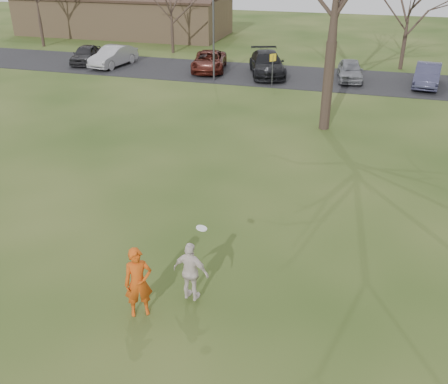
{
  "coord_description": "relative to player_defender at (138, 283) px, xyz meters",
  "views": [
    {
      "loc": [
        3.73,
        -9.02,
        8.32
      ],
      "look_at": [
        0.0,
        4.0,
        1.5
      ],
      "focal_mm": 40.09,
      "sensor_mm": 36.0,
      "label": 1
    }
  ],
  "objects": [
    {
      "name": "ground",
      "position": [
        0.96,
        0.18,
        -0.94
      ],
      "size": [
        120.0,
        120.0,
        0.0
      ],
      "primitive_type": "plane",
      "color": "#1E380F",
      "rests_on": "ground"
    },
    {
      "name": "lamp_post",
      "position": [
        -5.04,
        22.68,
        3.03
      ],
      "size": [
        0.34,
        0.34,
        6.27
      ],
      "color": "#47474C",
      "rests_on": "ground"
    },
    {
      "name": "small_tree_row",
      "position": [
        5.35,
        30.24,
        2.96
      ],
      "size": [
        55.0,
        5.9,
        8.5
      ],
      "color": "#352821",
      "rests_on": "ground"
    },
    {
      "name": "car_0",
      "position": [
        -15.8,
        24.98,
        -0.24
      ],
      "size": [
        2.27,
        4.11,
        1.32
      ],
      "primitive_type": "imported",
      "rotation": [
        0.0,
        0.0,
        0.19
      ],
      "color": "#252427",
      "rests_on": "parking_strip"
    },
    {
      "name": "building",
      "position": [
        -19.04,
        38.18,
        1.0
      ],
      "size": [
        20.6,
        8.5,
        5.14
      ],
      "color": "#8C6D4C",
      "rests_on": "ground"
    },
    {
      "name": "car_5",
      "position": [
        8.37,
        24.95,
        -0.19
      ],
      "size": [
        1.99,
        4.41,
        1.41
      ],
      "primitive_type": "imported",
      "rotation": [
        0.0,
        0.0,
        -0.12
      ],
      "color": "#34344E",
      "rests_on": "parking_strip"
    },
    {
      "name": "car_4",
      "position": [
        3.59,
        25.18,
        -0.24
      ],
      "size": [
        1.98,
        4.02,
        1.32
      ],
      "primitive_type": "imported",
      "rotation": [
        0.0,
        0.0,
        0.11
      ],
      "color": "gray",
      "rests_on": "parking_strip"
    },
    {
      "name": "car_3",
      "position": [
        -1.97,
        25.07,
        -0.12
      ],
      "size": [
        3.67,
        5.72,
        1.54
      ],
      "primitive_type": "imported",
      "rotation": [
        0.0,
        0.0,
        0.31
      ],
      "color": "black",
      "rests_on": "parking_strip"
    },
    {
      "name": "car_1",
      "position": [
        -13.38,
        24.68,
        -0.18
      ],
      "size": [
        2.17,
        4.53,
        1.43
      ],
      "primitive_type": "imported",
      "rotation": [
        0.0,
        0.0,
        -0.15
      ],
      "color": "#9C9AA0",
      "rests_on": "parking_strip"
    },
    {
      "name": "car_2",
      "position": [
        -6.18,
        25.26,
        -0.23
      ],
      "size": [
        3.11,
        5.12,
        1.33
      ],
      "primitive_type": "imported",
      "rotation": [
        0.0,
        0.0,
        0.2
      ],
      "color": "#4A1811",
      "rests_on": "parking_strip"
    },
    {
      "name": "sign_yellow",
      "position": [
        -1.04,
        22.18,
        0.51
      ],
      "size": [
        0.35,
        0.35,
        2.08
      ],
      "color": "#47474C",
      "rests_on": "ground"
    },
    {
      "name": "player_defender",
      "position": [
        0.0,
        0.0,
        0.0
      ],
      "size": [
        0.82,
        0.73,
        1.87
      ],
      "primitive_type": "imported",
      "rotation": [
        0.0,
        0.0,
        0.54
      ],
      "color": "#C0460F",
      "rests_on": "ground"
    },
    {
      "name": "parking_strip",
      "position": [
        0.96,
        25.18,
        -0.92
      ],
      "size": [
        62.0,
        6.5,
        0.04
      ],
      "primitive_type": "cube",
      "color": "black",
      "rests_on": "ground"
    },
    {
      "name": "catching_play",
      "position": [
        1.08,
        0.78,
        -0.0
      ],
      "size": [
        1.01,
        0.56,
        2.08
      ],
      "color": "silver",
      "rests_on": "ground"
    }
  ]
}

